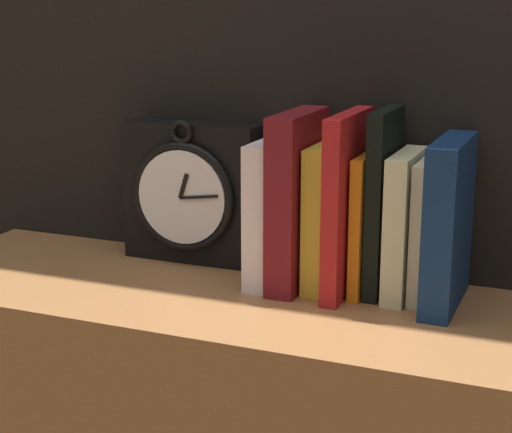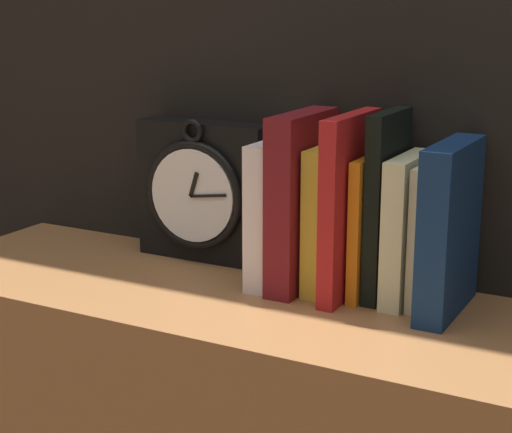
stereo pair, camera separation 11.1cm
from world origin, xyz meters
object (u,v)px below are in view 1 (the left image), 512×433
book_slot3_red (347,204)px  book_slot8_navy (448,224)px  clock (191,193)px  book_slot6_cream (404,225)px  book_slot2_yellow (328,216)px  book_slot0_white (273,211)px  book_slot7_cream (425,229)px  book_slot1_maroon (297,200)px  book_slot4_orange (367,223)px  book_slot5_black (383,202)px

book_slot3_red → book_slot8_navy: book_slot3_red is taller
clock → book_slot6_cream: (0.33, -0.03, -0.01)m
book_slot2_yellow → book_slot6_cream: bearing=1.3°
book_slot0_white → book_slot3_red: bearing=-3.1°
book_slot6_cream → book_slot7_cream: book_slot6_cream is taller
book_slot1_maroon → book_slot3_red: size_ratio=0.99×
book_slot1_maroon → book_slot8_navy: 0.21m
book_slot2_yellow → clock: bearing=171.7°
book_slot4_orange → book_slot6_cream: book_slot6_cream is taller
book_slot4_orange → book_slot5_black: (0.02, 0.00, 0.03)m
book_slot0_white → book_slot2_yellow: bearing=5.0°
book_slot2_yellow → book_slot6_cream: size_ratio=1.03×
book_slot0_white → book_slot4_orange: (0.13, 0.01, -0.01)m
book_slot2_yellow → book_slot5_black: bearing=5.1°
clock → book_slot7_cream: clock is taller
book_slot2_yellow → book_slot6_cream: 0.10m
book_slot2_yellow → book_slot5_black: 0.08m
book_slot3_red → book_slot8_navy: size_ratio=1.12×
book_slot8_navy → book_slot4_orange: bearing=171.3°
clock → book_slot5_black: 0.30m
book_slot2_yellow → book_slot8_navy: book_slot8_navy is taller
book_slot3_red → book_slot6_cream: book_slot3_red is taller
book_slot0_white → book_slot8_navy: 0.24m
book_slot0_white → book_slot5_black: bearing=5.1°
book_slot2_yellow → book_slot8_navy: bearing=-5.0°
book_slot7_cream → book_slot8_navy: 0.04m
book_slot0_white → book_slot1_maroon: (0.04, -0.00, 0.02)m
book_slot0_white → book_slot4_orange: size_ratio=1.06×
clock → book_slot6_cream: bearing=-5.3°
book_slot5_black → book_slot8_navy: book_slot5_black is taller
book_slot6_cream → book_slot8_navy: size_ratio=0.89×
book_slot5_black → book_slot0_white: bearing=-174.9°
book_slot1_maroon → book_slot5_black: (0.11, 0.02, 0.00)m
book_slot6_cream → book_slot1_maroon: bearing=-175.0°
book_slot4_orange → book_slot6_cream: bearing=-0.3°
clock → book_slot0_white: (0.15, -0.04, -0.00)m
book_slot6_cream → book_slot7_cream: 0.03m
book_slot0_white → book_slot6_cream: 0.18m
book_slot2_yellow → book_slot3_red: (0.03, -0.01, 0.02)m
book_slot4_orange → book_slot0_white: bearing=-175.9°
book_slot4_orange → book_slot8_navy: bearing=-8.7°
book_slot4_orange → book_slot8_navy: size_ratio=0.87×
book_slot2_yellow → book_slot8_navy: 0.17m
book_slot0_white → book_slot2_yellow: 0.08m
clock → book_slot4_orange: clock is taller
book_slot5_black → book_slot8_navy: bearing=-13.0°
clock → book_slot0_white: clock is taller
book_slot0_white → book_slot7_cream: (0.21, 0.01, -0.01)m
book_slot1_maroon → book_slot3_red: (0.07, -0.00, 0.00)m
book_slot7_cream → book_slot8_navy: book_slot8_navy is taller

